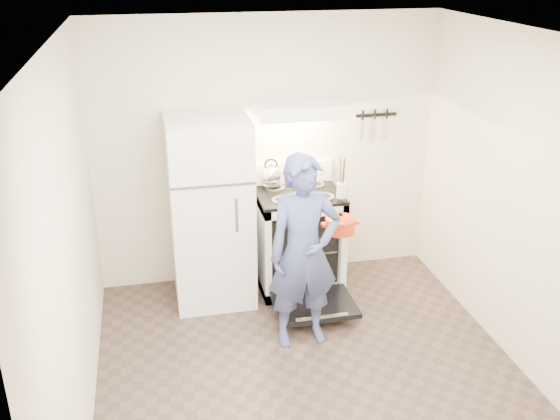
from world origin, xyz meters
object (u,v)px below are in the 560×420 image
object	(u,v)px
dutch_oven	(340,226)
refrigerator	(211,211)
stove_body	(298,241)
tea_kettle	(271,173)
person	(304,253)

from	to	relation	value
dutch_oven	refrigerator	bearing A→B (deg)	151.75
stove_body	tea_kettle	world-z (taller)	tea_kettle
stove_body	tea_kettle	xyz separation A→B (m)	(-0.22, 0.18, 0.63)
stove_body	tea_kettle	distance (m)	0.69
tea_kettle	dutch_oven	size ratio (longest dim) A/B	0.87
refrigerator	tea_kettle	world-z (taller)	refrigerator
refrigerator	tea_kettle	bearing A→B (deg)	19.06
refrigerator	stove_body	size ratio (longest dim) A/B	1.85
person	dutch_oven	world-z (taller)	person
tea_kettle	dutch_oven	distance (m)	0.90
refrigerator	tea_kettle	xyz separation A→B (m)	(0.59, 0.20, 0.24)
refrigerator	dutch_oven	distance (m)	1.16
tea_kettle	person	bearing A→B (deg)	-87.70
stove_body	dutch_oven	xyz separation A→B (m)	(0.21, -0.58, 0.40)
dutch_oven	stove_body	bearing A→B (deg)	110.47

